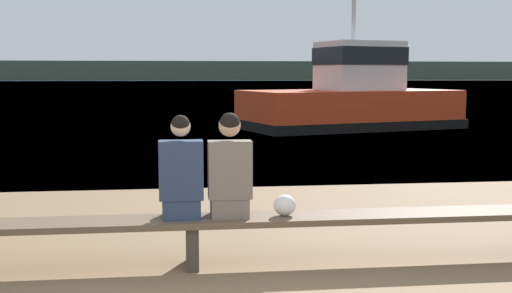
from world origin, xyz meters
The scene contains 7 objects.
water_surface centered at (0.00, 126.77, 0.00)m, with size 240.00×240.00×0.00m, color teal.
far_shoreline centered at (0.00, 181.84, 2.64)m, with size 600.00×12.00×5.28m, color #384233.
bench_main centered at (-0.20, 2.45, 0.40)m, with size 8.18×0.50×0.48m.
person_left centered at (-0.30, 2.45, 0.92)m, with size 0.42×0.36×1.01m.
person_right centered at (0.17, 2.45, 0.94)m, with size 0.42×0.36×1.03m.
shopping_bag centered at (0.72, 2.45, 0.59)m, with size 0.22×0.18×0.21m.
tugboat_red centered at (5.67, 17.91, 0.94)m, with size 8.06×5.46×6.05m.
Camera 1 is at (-0.33, -3.71, 1.89)m, focal length 45.00 mm.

